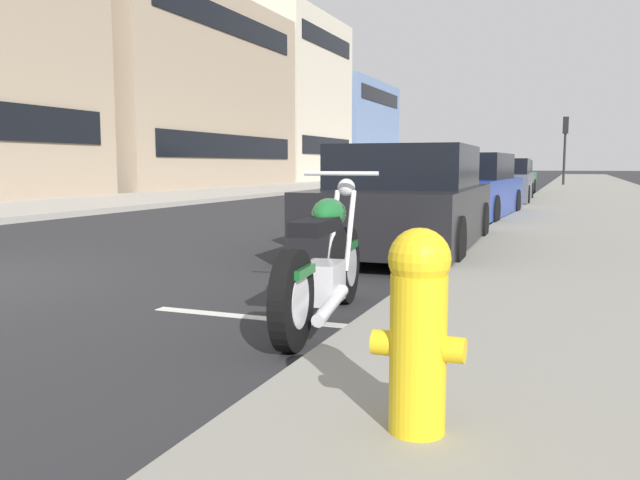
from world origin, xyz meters
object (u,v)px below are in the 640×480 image
(crossing_truck, at_px, (403,168))
(traffic_signal_near_corner, at_px, (565,136))
(parked_motorcycle, at_px, (324,265))
(parked_car_far_down_curb, at_px, (499,182))
(fire_hydrant, at_px, (418,325))
(parked_car_at_intersection, at_px, (508,179))
(parked_car_across_street, at_px, (406,203))
(parked_car_mid_block, at_px, (466,189))

(crossing_truck, relative_size, traffic_signal_near_corner, 1.63)
(parked_motorcycle, xyz_separation_m, parked_car_far_down_curb, (15.55, 0.41, 0.22))
(parked_motorcycle, bearing_deg, crossing_truck, 6.73)
(crossing_truck, height_order, fire_hydrant, crossing_truck)
(parked_car_at_intersection, bearing_deg, parked_motorcycle, -176.66)
(parked_car_across_street, height_order, traffic_signal_near_corner, traffic_signal_near_corner)
(parked_car_across_street, distance_m, traffic_signal_near_corner, 27.72)
(crossing_truck, bearing_deg, traffic_signal_near_corner, -139.06)
(parked_motorcycle, distance_m, fire_hydrant, 2.36)
(parked_car_across_street, distance_m, fire_hydrant, 6.27)
(parked_motorcycle, distance_m, parked_car_mid_block, 9.43)
(parked_motorcycle, height_order, crossing_truck, crossing_truck)
(parked_motorcycle, relative_size, fire_hydrant, 2.68)
(parked_car_at_intersection, relative_size, crossing_truck, 0.74)
(parked_car_mid_block, relative_size, traffic_signal_near_corner, 1.34)
(parked_car_at_intersection, distance_m, fire_hydrant, 23.13)
(parked_motorcycle, height_order, parked_car_at_intersection, parked_car_at_intersection)
(crossing_truck, relative_size, fire_hydrant, 7.05)
(parked_car_across_street, xyz_separation_m, crossing_truck, (21.99, 5.58, 0.35))
(parked_car_mid_block, height_order, parked_car_at_intersection, parked_car_mid_block)
(parked_car_mid_block, height_order, traffic_signal_near_corner, traffic_signal_near_corner)
(parked_car_across_street, height_order, crossing_truck, crossing_truck)
(parked_car_far_down_curb, bearing_deg, parked_car_at_intersection, 1.01)
(parked_car_at_intersection, xyz_separation_m, traffic_signal_near_corner, (10.63, -1.80, 2.01))
(parked_car_far_down_curb, height_order, fire_hydrant, parked_car_far_down_curb)
(parked_car_at_intersection, height_order, crossing_truck, crossing_truck)
(parked_car_mid_block, height_order, parked_car_far_down_curb, parked_car_mid_block)
(parked_car_far_down_curb, bearing_deg, crossing_truck, 26.24)
(parked_motorcycle, relative_size, parked_car_across_street, 0.52)
(parked_car_far_down_curb, bearing_deg, parked_car_across_street, 178.54)
(parked_car_far_down_curb, bearing_deg, traffic_signal_near_corner, -7.15)
(parked_car_across_street, xyz_separation_m, fire_hydrant, (-6.08, -1.55, -0.11))
(parked_car_far_down_curb, distance_m, crossing_truck, 11.85)
(parked_motorcycle, relative_size, traffic_signal_near_corner, 0.62)
(parked_motorcycle, distance_m, parked_car_at_intersection, 21.02)
(parked_car_mid_block, bearing_deg, crossing_truck, 21.09)
(parked_car_mid_block, height_order, crossing_truck, crossing_truck)
(parked_car_mid_block, xyz_separation_m, parked_car_far_down_curb, (6.14, -0.01, -0.02))
(parked_car_across_street, bearing_deg, parked_car_far_down_curb, -1.46)
(crossing_truck, xyz_separation_m, traffic_signal_near_corner, (5.61, -7.09, 1.64))
(parked_car_across_street, height_order, parked_car_far_down_curb, parked_car_across_street)
(parked_car_at_intersection, bearing_deg, parked_car_mid_block, -177.27)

